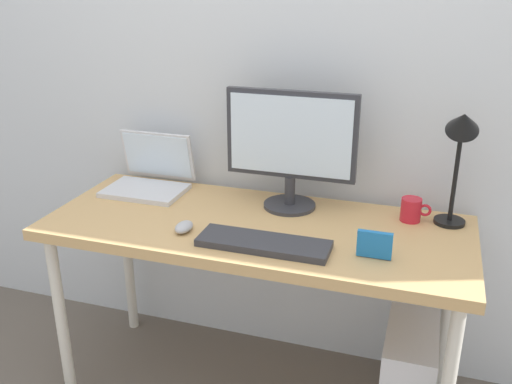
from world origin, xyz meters
The scene contains 10 objects.
back_wall centered at (0.00, 0.37, 1.30)m, with size 4.40×0.04×2.60m, color silver.
desk centered at (0.00, 0.00, 0.69)m, with size 1.53×0.62×0.76m.
monitor centered at (0.08, 0.18, 1.01)m, with size 0.49×0.20×0.45m.
laptop centered at (-0.53, 0.20, 0.81)m, with size 0.32×0.27×0.23m.
desk_lamp centered at (0.67, 0.18, 1.07)m, with size 0.11×0.16×0.45m.
keyboard centered at (0.08, -0.17, 0.77)m, with size 0.44×0.14×0.02m, color #333338.
mouse centered at (-0.22, -0.15, 0.77)m, with size 0.06×0.09×0.03m, color #B2B2B7.
coffee_mug centered at (0.53, 0.19, 0.80)m, with size 0.11×0.07×0.09m.
photo_frame centered at (0.44, -0.14, 0.80)m, with size 0.11×0.02×0.09m, color #1E72BF.
computer_tower centered at (0.59, -0.01, 0.21)m, with size 0.18×0.36×0.42m, color silver.
Camera 1 is at (0.57, -1.77, 1.60)m, focal length 39.59 mm.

